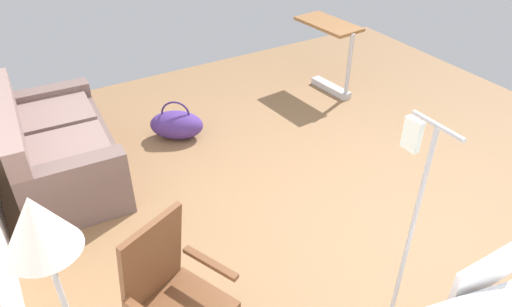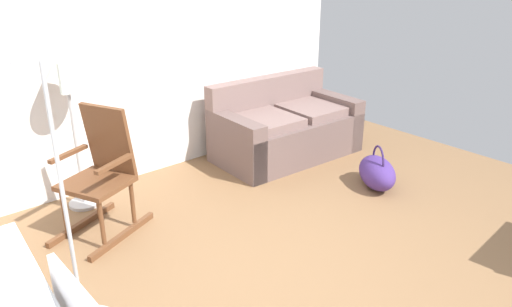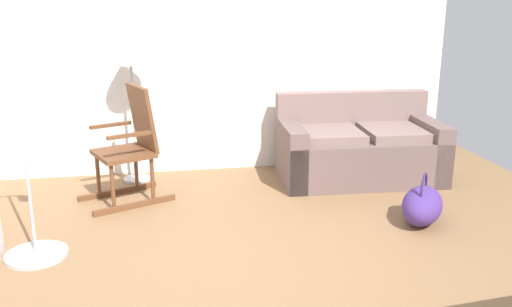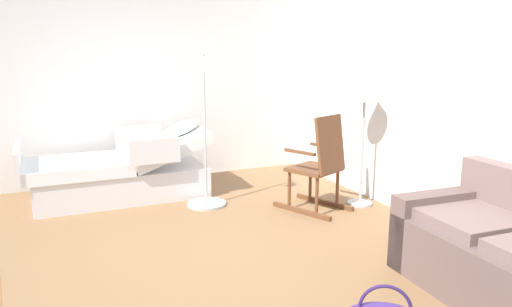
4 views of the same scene
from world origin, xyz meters
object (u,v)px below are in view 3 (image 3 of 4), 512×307
(couch, at_px, (359,150))
(iv_pole, at_px, (34,225))
(floor_lamp, at_px, (130,59))
(rocking_chair, at_px, (131,146))
(duffel_bag, at_px, (422,205))

(couch, xyz_separation_m, iv_pole, (-2.89, -1.28, -0.06))
(couch, xyz_separation_m, floor_lamp, (-2.23, 0.32, 0.92))
(rocking_chair, bearing_deg, floor_lamp, 88.16)
(floor_lamp, height_order, duffel_bag, floor_lamp)
(couch, relative_size, iv_pole, 0.97)
(rocking_chair, xyz_separation_m, duffel_bag, (2.36, -0.98, -0.35))
(couch, distance_m, rocking_chair, 2.27)
(couch, relative_size, duffel_bag, 2.55)
(duffel_bag, bearing_deg, couch, 95.47)
(rocking_chair, distance_m, iv_pole, 1.28)
(couch, relative_size, rocking_chair, 1.56)
(floor_lamp, bearing_deg, rocking_chair, -91.84)
(rocking_chair, height_order, floor_lamp, floor_lamp)
(duffel_bag, bearing_deg, floor_lamp, 147.21)
(couch, bearing_deg, floor_lamp, 171.83)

